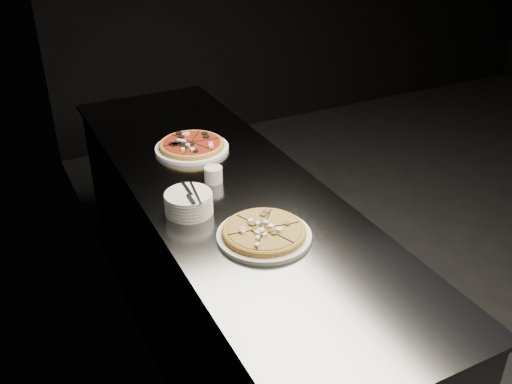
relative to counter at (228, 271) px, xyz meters
name	(u,v)px	position (x,y,z in m)	size (l,w,h in m)	color
wall_left	(127,88)	(-0.37, 0.00, 0.94)	(0.02, 5.00, 2.80)	black
counter	(228,271)	(0.00, 0.00, 0.00)	(0.74, 2.44, 0.92)	slate
pizza_mushroom	(264,233)	(-0.04, -0.43, 0.48)	(0.35, 0.35, 0.04)	white
pizza_tomato	(192,146)	(0.00, 0.38, 0.48)	(0.35, 0.35, 0.04)	white
plate_stack	(189,203)	(-0.22, -0.14, 0.50)	(0.18, 0.18, 0.08)	white
cutlery	(191,194)	(-0.21, -0.15, 0.54)	(0.08, 0.19, 0.01)	#AEB1B5
ramekin	(213,174)	(-0.04, 0.04, 0.49)	(0.08, 0.08, 0.07)	silver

